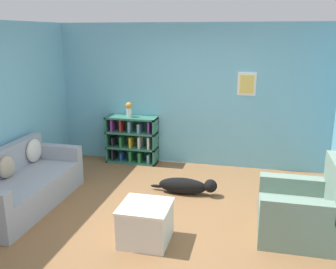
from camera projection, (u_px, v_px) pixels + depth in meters
ground_plane at (161, 216)px, 5.12m from camera, size 14.00×14.00×0.00m
wall_back at (191, 96)px, 6.89m from camera, size 5.60×0.13×2.60m
couch at (20, 186)px, 5.35m from camera, size 0.88×1.99×0.81m
bookshelf at (132, 140)px, 7.15m from camera, size 0.97×0.34×0.89m
recliner_chair at (306, 211)px, 4.52m from camera, size 0.97×0.91×0.99m
coffee_table at (145, 222)px, 4.44m from camera, size 0.59×0.58×0.47m
dog at (187, 186)px, 5.78m from camera, size 1.06×0.23×0.27m
vase at (129, 109)px, 6.98m from camera, size 0.12×0.12×0.28m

